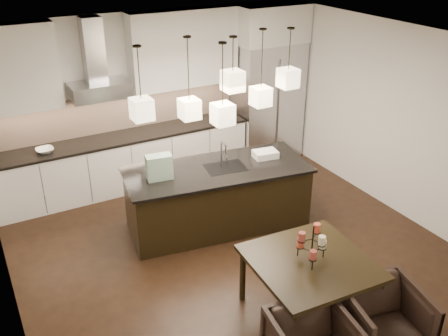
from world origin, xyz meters
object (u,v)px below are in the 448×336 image
island_body (217,198)px  dining_table (308,288)px  armchair_right (383,320)px  refrigerator (267,102)px

island_body → dining_table: island_body is taller
dining_table → island_body: bearing=93.3°
island_body → armchair_right: island_body is taller
island_body → dining_table: bearing=-81.4°
refrigerator → armchair_right: bearing=-109.1°
dining_table → refrigerator: bearing=66.6°
island_body → dining_table: 2.16m
refrigerator → island_body: size_ratio=0.85×
dining_table → armchair_right: 0.85m
island_body → armchair_right: 2.95m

